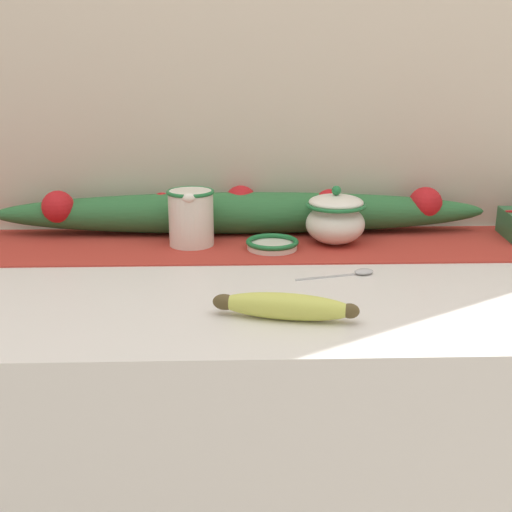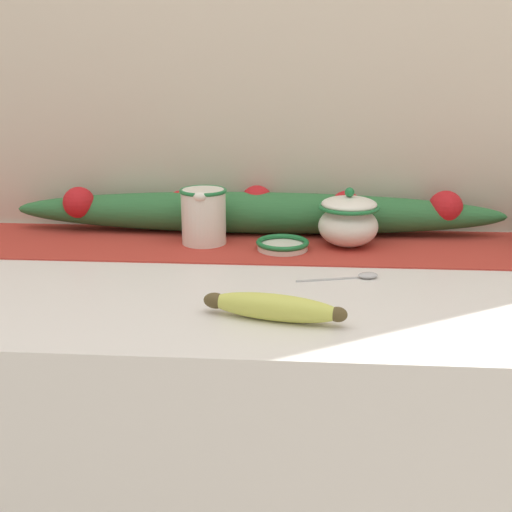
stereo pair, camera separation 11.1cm
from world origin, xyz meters
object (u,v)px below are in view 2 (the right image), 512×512
cream_pitcher (204,214)px  spoon (362,276)px  sugar_bowl (348,220)px  small_dish (283,245)px  banana (273,307)px

cream_pitcher → spoon: cream_pitcher is taller
cream_pitcher → sugar_bowl: (0.30, -0.00, -0.01)m
spoon → sugar_bowl: bearing=79.9°
small_dish → spoon: 0.22m
cream_pitcher → spoon: size_ratio=0.80×
banana → sugar_bowl: bearing=71.3°
sugar_bowl → small_dish: (-0.13, -0.04, -0.05)m
banana → small_dish: bearing=89.8°
spoon → banana: bearing=-140.8°
small_dish → banana: size_ratio=0.49×
spoon → small_dish: bearing=118.5°
cream_pitcher → small_dish: (0.17, -0.04, -0.05)m
small_dish → spoon: (0.15, -0.16, -0.01)m
banana → spoon: (0.15, 0.20, -0.02)m
sugar_bowl → banana: bearing=-108.7°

